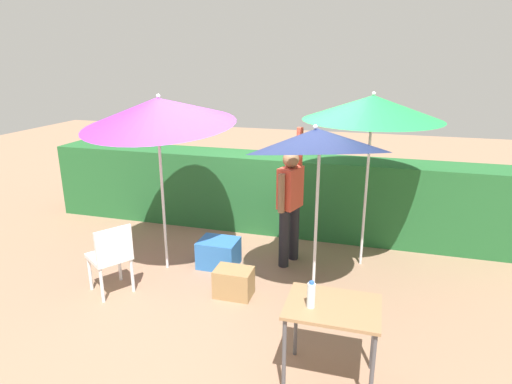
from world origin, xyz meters
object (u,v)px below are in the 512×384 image
at_px(crate_cardboard, 234,282).
at_px(folding_table, 332,315).
at_px(umbrella_rainbow, 373,108).
at_px(chair_plastic, 111,255).
at_px(umbrella_orange, 158,111).
at_px(person_vendor, 290,199).
at_px(bottle_water, 311,295).
at_px(cooler_box, 219,253).
at_px(umbrella_yellow, 317,141).

distance_m(crate_cardboard, folding_table, 1.79).
distance_m(umbrella_rainbow, chair_plastic, 3.69).
xyz_separation_m(chair_plastic, crate_cardboard, (1.43, 0.35, -0.34)).
relative_size(umbrella_orange, person_vendor, 1.29).
bearing_deg(bottle_water, chair_plastic, 161.16).
relative_size(cooler_box, folding_table, 0.66).
height_order(umbrella_rainbow, chair_plastic, umbrella_rainbow).
distance_m(cooler_box, folding_table, 2.57).
height_order(umbrella_yellow, crate_cardboard, umbrella_yellow).
xyz_separation_m(umbrella_yellow, folding_table, (0.39, -1.43, -1.22)).
bearing_deg(person_vendor, cooler_box, -157.62).
bearing_deg(crate_cardboard, chair_plastic, -166.30).
relative_size(crate_cardboard, folding_table, 0.56).
height_order(person_vendor, folding_table, person_vendor).
bearing_deg(umbrella_orange, cooler_box, 21.27).
relative_size(umbrella_orange, bottle_water, 10.07).
distance_m(umbrella_rainbow, cooler_box, 2.80).
xyz_separation_m(umbrella_orange, cooler_box, (0.65, 0.25, -1.94)).
bearing_deg(cooler_box, crate_cardboard, -56.56).
bearing_deg(umbrella_orange, person_vendor, 21.92).
height_order(umbrella_yellow, cooler_box, umbrella_yellow).
xyz_separation_m(umbrella_rainbow, bottle_water, (-0.33, -2.50, -1.29)).
distance_m(umbrella_rainbow, person_vendor, 1.59).
xyz_separation_m(folding_table, bottle_water, (-0.18, -0.08, 0.21)).
xyz_separation_m(umbrella_orange, chair_plastic, (-0.33, -0.78, -1.62)).
relative_size(person_vendor, bottle_water, 7.83).
bearing_deg(person_vendor, crate_cardboard, -113.20).
height_order(chair_plastic, bottle_water, bottle_water).
bearing_deg(crate_cardboard, cooler_box, 123.44).
bearing_deg(crate_cardboard, umbrella_yellow, 18.26).
height_order(umbrella_orange, chair_plastic, umbrella_orange).
bearing_deg(crate_cardboard, bottle_water, -47.59).
bearing_deg(person_vendor, umbrella_yellow, -60.05).
distance_m(umbrella_rainbow, bottle_water, 2.83).
height_order(umbrella_orange, person_vendor, umbrella_orange).
distance_m(chair_plastic, folding_table, 2.83).
height_order(umbrella_orange, umbrella_yellow, umbrella_orange).
distance_m(umbrella_orange, chair_plastic, 1.83).
bearing_deg(chair_plastic, bottle_water, -18.84).
bearing_deg(folding_table, umbrella_yellow, 105.29).
bearing_deg(cooler_box, chair_plastic, -133.26).
bearing_deg(umbrella_rainbow, chair_plastic, -150.33).
relative_size(chair_plastic, bottle_water, 3.71).
distance_m(person_vendor, crate_cardboard, 1.38).
relative_size(umbrella_rainbow, umbrella_orange, 0.98).
distance_m(person_vendor, folding_table, 2.36).
distance_m(umbrella_orange, bottle_water, 3.03).
relative_size(umbrella_yellow, chair_plastic, 2.52).
bearing_deg(umbrella_rainbow, umbrella_yellow, -118.71).
relative_size(folding_table, bottle_water, 3.33).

